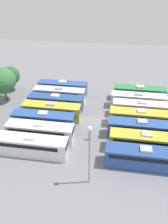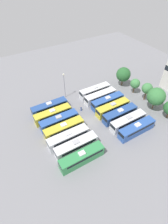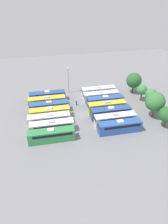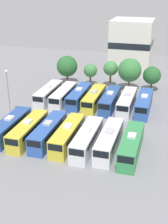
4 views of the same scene
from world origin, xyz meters
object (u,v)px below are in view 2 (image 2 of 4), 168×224
Objects in this scene: bus_6 at (82,157)px; bus_10 at (113,108)px; bus_0 at (50,107)px; bus_1 at (53,114)px; light_pole at (64,82)px; bus_9 at (108,101)px; worker_person at (81,109)px; tree_1 at (135,84)px; bus_8 at (100,96)px; tree_3 at (156,97)px; bus_11 at (120,114)px; bus_5 at (76,146)px; bus_7 at (95,91)px; tree_0 at (123,74)px; bus_12 at (128,121)px; tree_2 at (147,88)px; bus_3 at (64,128)px; bus_2 at (59,121)px; bus_4 at (68,137)px; bus_13 at (137,129)px.

bus_6 is 1.00× the size of bus_10.
bus_0 is 3.56m from bus_1.
bus_0 is 1.22× the size of light_pole.
bus_1 is 17.96m from bus_9.
tree_1 is at bearing 86.62° from worker_person.
tree_3 is (12.17, 11.99, 3.21)m from bus_8.
bus_10 and bus_11 have the same top height.
bus_7 is at bearing 135.27° from bus_5.
bus_12 is at bearing -35.51° from tree_0.
tree_3 is (4.76, -1.15, 0.29)m from tree_2.
bus_3 is at bearing -58.71° from bus_7.
bus_5 is 24.06m from bus_7.
bus_3 is (3.43, -0.11, 0.00)m from bus_2.
tree_0 is (-10.20, 12.37, 2.85)m from bus_10.
tree_3 is at bearing 85.98° from bus_4.
bus_11 is (-6.95, 17.23, 0.00)m from bus_6.
bus_1 and bus_9 have the same top height.
bus_7 is 1.00× the size of bus_11.
bus_3 is 18.30m from bus_12.
bus_1 is (3.54, -0.43, 0.00)m from bus_0.
bus_0 is 24.11m from bus_12.
worker_person is 0.27× the size of tree_2.
bus_2 is at bearing 7.85° from bus_1.
bus_12 is at bearing 34.10° from worker_person.
tree_2 reaches higher than bus_5.
bus_4 is 1.00× the size of bus_12.
bus_13 is (20.59, 0.08, 0.00)m from bus_7.
bus_0 is at bearing -60.79° from light_pole.
tree_2 is (0.66, 13.16, 2.92)m from bus_10.
bus_1 is at bearing -94.80° from tree_1.
bus_10 is at bearing 32.73° from light_pole.
tree_3 is at bearing 79.37° from bus_3.
bus_4 is 17.53m from bus_10.
bus_7 is at bearing -90.46° from tree_0.
tree_1 reaches higher than bus_12.
bus_0 is 1.00× the size of bus_4.
bus_11 is at bearing -3.58° from bus_9.
bus_11 is at bearing -178.29° from bus_13.
light_pole reaches higher than bus_13.
tree_3 is (-4.90, 29.16, 3.21)m from bus_6.
bus_4 and bus_9 have the same top height.
bus_6 is 2.05× the size of tree_1.
bus_9 is at bearing -60.16° from tree_0.
bus_7 is 6.91m from bus_9.
bus_6 is at bearing -68.02° from bus_11.
bus_12 is at bearing 23.99° from light_pole.
tree_1 reaches higher than bus_8.
bus_5 is at bearing 173.14° from bus_6.
bus_12 is (6.86, 0.19, 0.00)m from bus_10.
tree_2 is (4.05, 12.65, 2.92)m from bus_9.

